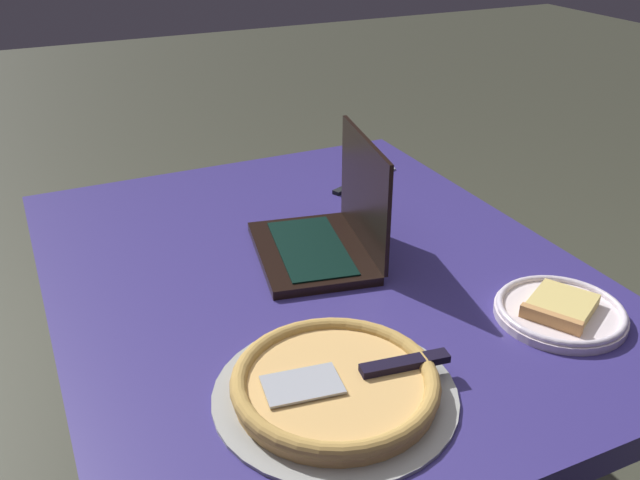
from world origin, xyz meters
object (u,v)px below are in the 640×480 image
dining_table (315,292)px  pizza_tray (336,385)px  laptop (330,230)px  pizza_plate (560,311)px  table_knife (359,183)px

dining_table → pizza_tray: pizza_tray is taller
laptop → pizza_plate: laptop is taller
dining_table → table_knife: (-0.33, 0.27, 0.06)m
pizza_plate → pizza_tray: 0.44m
pizza_plate → table_knife: size_ratio=1.02×
laptop → pizza_tray: size_ratio=0.91×
table_knife → dining_table: bearing=-39.4°
laptop → pizza_plate: bearing=34.8°
dining_table → laptop: bearing=128.6°
laptop → table_knife: (-0.29, 0.22, -0.05)m
laptop → table_knife: size_ratio=1.49×
pizza_tray → laptop: bearing=155.5°
dining_table → table_knife: bearing=140.6°
laptop → table_knife: laptop is taller
pizza_plate → pizza_tray: pizza_tray is taller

